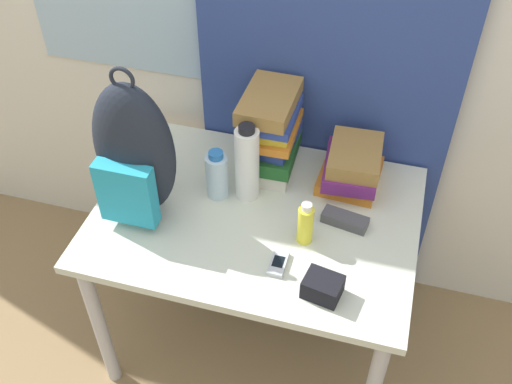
# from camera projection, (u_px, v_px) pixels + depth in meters

# --- Properties ---
(curtain_blue) EXTENTS (0.91, 0.04, 2.50)m
(curtain_blue) POSITION_uv_depth(u_px,v_px,m) (333.00, 10.00, 1.88)
(curtain_blue) COLOR navy
(curtain_blue) RESTS_ON ground_plane
(desk) EXTENTS (1.07, 0.78, 0.71)m
(desk) POSITION_uv_depth(u_px,v_px,m) (256.00, 232.00, 2.05)
(desk) COLOR beige
(desk) RESTS_ON ground_plane
(backpack) EXTENTS (0.26, 0.20, 0.54)m
(backpack) POSITION_uv_depth(u_px,v_px,m) (134.00, 155.00, 1.85)
(backpack) COLOR #1E232D
(backpack) RESTS_ON desk
(book_stack_left) EXTENTS (0.19, 0.27, 0.31)m
(book_stack_left) POSITION_uv_depth(u_px,v_px,m) (271.00, 132.00, 2.05)
(book_stack_left) COLOR silver
(book_stack_left) RESTS_ON desk
(book_stack_center) EXTENTS (0.21, 0.26, 0.15)m
(book_stack_center) POSITION_uv_depth(u_px,v_px,m) (352.00, 166.00, 2.05)
(book_stack_center) COLOR orange
(book_stack_center) RESTS_ON desk
(water_bottle) EXTENTS (0.07, 0.07, 0.19)m
(water_bottle) POSITION_uv_depth(u_px,v_px,m) (217.00, 175.00, 2.00)
(water_bottle) COLOR silver
(water_bottle) RESTS_ON desk
(sports_bottle) EXTENTS (0.08, 0.08, 0.29)m
(sports_bottle) POSITION_uv_depth(u_px,v_px,m) (247.00, 163.00, 1.97)
(sports_bottle) COLOR white
(sports_bottle) RESTS_ON desk
(sunscreen_bottle) EXTENTS (0.05, 0.05, 0.16)m
(sunscreen_bottle) POSITION_uv_depth(u_px,v_px,m) (305.00, 224.00, 1.86)
(sunscreen_bottle) COLOR yellow
(sunscreen_bottle) RESTS_ON desk
(cell_phone) EXTENTS (0.05, 0.10, 0.02)m
(cell_phone) POSITION_uv_depth(u_px,v_px,m) (278.00, 263.00, 1.83)
(cell_phone) COLOR #B7BCC6
(cell_phone) RESTS_ON desk
(sunglasses_case) EXTENTS (0.16, 0.08, 0.04)m
(sunglasses_case) POSITION_uv_depth(u_px,v_px,m) (345.00, 220.00, 1.95)
(sunglasses_case) COLOR #47474C
(sunglasses_case) RESTS_ON desk
(camera_pouch) EXTENTS (0.12, 0.10, 0.07)m
(camera_pouch) POSITION_uv_depth(u_px,v_px,m) (323.00, 287.00, 1.73)
(camera_pouch) COLOR black
(camera_pouch) RESTS_ON desk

